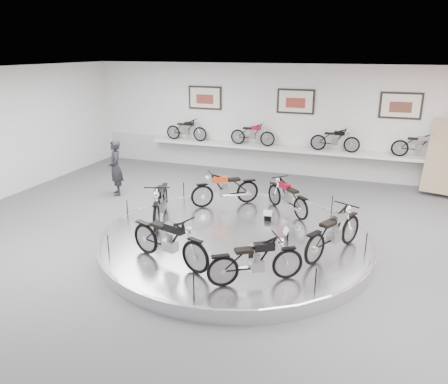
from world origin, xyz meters
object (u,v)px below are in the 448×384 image
(display_platform, at_px, (235,240))
(bike_d, at_px, (169,240))
(bike_c, at_px, (160,202))
(visitor, at_px, (116,168))
(shelf, at_px, (292,150))
(bike_b, at_px, (225,188))
(bike_f, at_px, (334,231))
(bike_e, at_px, (256,260))
(bike_a, at_px, (287,196))

(display_platform, xyz_separation_m, bike_d, (-0.80, -1.83, 0.67))
(bike_c, xyz_separation_m, visitor, (-2.77, 2.22, 0.06))
(shelf, distance_m, bike_b, 4.66)
(bike_f, bearing_deg, bike_b, 82.25)
(bike_c, height_order, bike_d, bike_c)
(bike_c, xyz_separation_m, bike_f, (4.33, -0.38, -0.02))
(bike_b, relative_size, bike_d, 0.94)
(bike_b, xyz_separation_m, bike_c, (-1.12, -1.70, 0.04))
(shelf, bearing_deg, bike_e, -82.74)
(bike_d, height_order, visitor, visitor)
(bike_b, height_order, bike_d, bike_d)
(bike_e, bearing_deg, visitor, 110.09)
(bike_c, distance_m, bike_d, 2.33)
(bike_a, distance_m, bike_f, 2.57)
(bike_e, distance_m, visitor, 7.32)
(bike_b, relative_size, bike_c, 0.93)
(shelf, relative_size, bike_f, 6.27)
(bike_d, bearing_deg, bike_a, 83.95)
(bike_b, distance_m, bike_e, 4.32)
(shelf, relative_size, bike_a, 7.10)
(bike_a, bearing_deg, bike_b, 44.55)
(bike_b, bearing_deg, bike_e, 79.90)
(bike_a, height_order, bike_e, bike_e)
(bike_e, bearing_deg, bike_d, 141.72)
(bike_b, relative_size, bike_f, 0.95)
(display_platform, relative_size, bike_b, 3.83)
(shelf, distance_m, bike_d, 8.27)
(display_platform, xyz_separation_m, bike_b, (-0.93, 1.84, 0.64))
(bike_b, bearing_deg, bike_a, 143.51)
(display_platform, distance_m, bike_b, 2.16)
(display_platform, bearing_deg, bike_d, -113.67)
(bike_f, relative_size, visitor, 0.99)
(display_platform, relative_size, bike_c, 3.55)
(bike_c, height_order, bike_f, bike_c)
(bike_b, bearing_deg, shelf, -139.08)
(display_platform, height_order, shelf, shelf)
(bike_c, bearing_deg, bike_f, 65.25)
(bike_c, bearing_deg, shelf, 142.16)
(display_platform, bearing_deg, visitor, 153.92)
(bike_f, height_order, visitor, visitor)
(bike_a, distance_m, bike_c, 3.36)
(bike_a, xyz_separation_m, visitor, (-5.65, 0.49, 0.13))
(shelf, height_order, bike_d, bike_d)
(bike_d, xyz_separation_m, bike_f, (3.08, 1.59, -0.01))
(visitor, bearing_deg, bike_f, 31.95)
(bike_c, relative_size, bike_e, 1.14)
(shelf, height_order, bike_a, bike_a)
(shelf, height_order, bike_e, bike_e)
(display_platform, bearing_deg, shelf, 90.00)
(bike_a, height_order, bike_b, bike_b)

